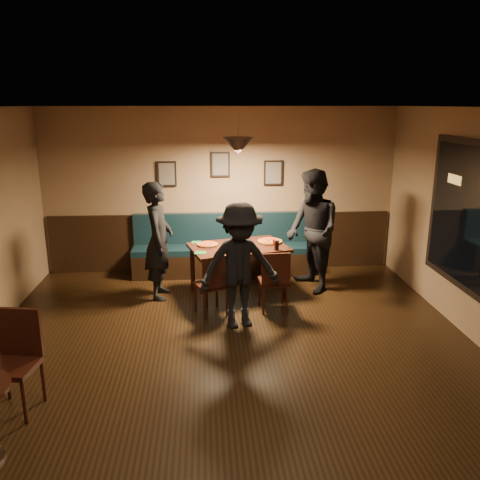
{
  "coord_description": "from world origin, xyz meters",
  "views": [
    {
      "loc": [
        -0.28,
        -4.92,
        2.84
      ],
      "look_at": [
        0.22,
        1.92,
        0.95
      ],
      "focal_mm": 37.18,
      "sensor_mm": 36.0,
      "label": 1
    }
  ],
  "objects_px": {
    "diner_right": "(313,231)",
    "soda_glass": "(277,245)",
    "diner_front": "(240,266)",
    "booth_bench": "(222,246)",
    "dining_table": "(238,270)",
    "cafe_chair_far": "(12,365)",
    "chair_near_left": "(211,284)",
    "diner_left": "(159,241)",
    "chair_near_right": "(273,280)",
    "tabasco_bottle": "(274,242)"
  },
  "relations": [
    {
      "from": "diner_right",
      "to": "soda_glass",
      "type": "relative_size",
      "value": 13.05
    },
    {
      "from": "soda_glass",
      "to": "diner_front",
      "type": "bearing_deg",
      "value": -124.08
    },
    {
      "from": "booth_bench",
      "to": "dining_table",
      "type": "height_order",
      "value": "booth_bench"
    },
    {
      "from": "soda_glass",
      "to": "cafe_chair_far",
      "type": "distance_m",
      "value": 3.91
    },
    {
      "from": "chair_near_left",
      "to": "diner_right",
      "type": "height_order",
      "value": "diner_right"
    },
    {
      "from": "diner_front",
      "to": "soda_glass",
      "type": "xyz_separation_m",
      "value": [
        0.61,
        0.9,
        0.01
      ]
    },
    {
      "from": "chair_near_left",
      "to": "diner_right",
      "type": "relative_size",
      "value": 0.46
    },
    {
      "from": "chair_near_left",
      "to": "diner_right",
      "type": "bearing_deg",
      "value": 3.82
    },
    {
      "from": "chair_near_left",
      "to": "diner_left",
      "type": "distance_m",
      "value": 1.12
    },
    {
      "from": "dining_table",
      "to": "diner_left",
      "type": "bearing_deg",
      "value": 167.02
    },
    {
      "from": "chair_near_right",
      "to": "soda_glass",
      "type": "relative_size",
      "value": 6.1
    },
    {
      "from": "dining_table",
      "to": "cafe_chair_far",
      "type": "relative_size",
      "value": 1.46
    },
    {
      "from": "dining_table",
      "to": "soda_glass",
      "type": "height_order",
      "value": "soda_glass"
    },
    {
      "from": "tabasco_bottle",
      "to": "diner_right",
      "type": "bearing_deg",
      "value": 9.13
    },
    {
      "from": "soda_glass",
      "to": "chair_near_left",
      "type": "bearing_deg",
      "value": -153.79
    },
    {
      "from": "booth_bench",
      "to": "chair_near_left",
      "type": "relative_size",
      "value": 3.42
    },
    {
      "from": "diner_right",
      "to": "diner_front",
      "type": "distance_m",
      "value": 1.74
    },
    {
      "from": "soda_glass",
      "to": "diner_left",
      "type": "bearing_deg",
      "value": 173.05
    },
    {
      "from": "soda_glass",
      "to": "tabasco_bottle",
      "type": "distance_m",
      "value": 0.24
    },
    {
      "from": "chair_near_left",
      "to": "soda_glass",
      "type": "distance_m",
      "value": 1.16
    },
    {
      "from": "booth_bench",
      "to": "diner_front",
      "type": "relative_size",
      "value": 1.82
    },
    {
      "from": "chair_near_right",
      "to": "cafe_chair_far",
      "type": "bearing_deg",
      "value": -144.02
    },
    {
      "from": "diner_right",
      "to": "tabasco_bottle",
      "type": "distance_m",
      "value": 0.64
    },
    {
      "from": "diner_right",
      "to": "diner_front",
      "type": "xyz_separation_m",
      "value": [
        -1.21,
        -1.24,
        -0.12
      ]
    },
    {
      "from": "dining_table",
      "to": "chair_near_left",
      "type": "distance_m",
      "value": 0.85
    },
    {
      "from": "chair_near_left",
      "to": "cafe_chair_far",
      "type": "relative_size",
      "value": 0.9
    },
    {
      "from": "tabasco_bottle",
      "to": "cafe_chair_far",
      "type": "distance_m",
      "value": 4.07
    },
    {
      "from": "diner_front",
      "to": "tabasco_bottle",
      "type": "bearing_deg",
      "value": 49.5
    },
    {
      "from": "diner_left",
      "to": "chair_near_right",
      "type": "bearing_deg",
      "value": -107.11
    },
    {
      "from": "booth_bench",
      "to": "soda_glass",
      "type": "distance_m",
      "value": 1.45
    },
    {
      "from": "dining_table",
      "to": "cafe_chair_far",
      "type": "distance_m",
      "value": 3.71
    },
    {
      "from": "chair_near_left",
      "to": "cafe_chair_far",
      "type": "xyz_separation_m",
      "value": [
        -1.89,
        -2.16,
        0.05
      ]
    },
    {
      "from": "dining_table",
      "to": "diner_left",
      "type": "relative_size",
      "value": 0.81
    },
    {
      "from": "tabasco_bottle",
      "to": "cafe_chair_far",
      "type": "xyz_separation_m",
      "value": [
        -2.85,
        -2.88,
        -0.33
      ]
    },
    {
      "from": "tabasco_bottle",
      "to": "chair_near_left",
      "type": "bearing_deg",
      "value": -143.26
    },
    {
      "from": "chair_near_right",
      "to": "diner_front",
      "type": "bearing_deg",
      "value": -138.79
    },
    {
      "from": "diner_left",
      "to": "tabasco_bottle",
      "type": "height_order",
      "value": "diner_left"
    },
    {
      "from": "booth_bench",
      "to": "diner_left",
      "type": "xyz_separation_m",
      "value": [
        -0.97,
        -0.97,
        0.38
      ]
    },
    {
      "from": "diner_right",
      "to": "tabasco_bottle",
      "type": "height_order",
      "value": "diner_right"
    },
    {
      "from": "dining_table",
      "to": "chair_near_left",
      "type": "bearing_deg",
      "value": -135.45
    },
    {
      "from": "booth_bench",
      "to": "chair_near_left",
      "type": "distance_m",
      "value": 1.68
    },
    {
      "from": "diner_left",
      "to": "booth_bench",
      "type": "bearing_deg",
      "value": -41.38
    },
    {
      "from": "booth_bench",
      "to": "chair_near_left",
      "type": "height_order",
      "value": "booth_bench"
    },
    {
      "from": "diner_front",
      "to": "tabasco_bottle",
      "type": "relative_size",
      "value": 13.62
    },
    {
      "from": "chair_near_left",
      "to": "diner_left",
      "type": "xyz_separation_m",
      "value": [
        -0.76,
        0.69,
        0.44
      ]
    },
    {
      "from": "dining_table",
      "to": "diner_right",
      "type": "xyz_separation_m",
      "value": [
        1.15,
        0.09,
        0.57
      ]
    },
    {
      "from": "dining_table",
      "to": "cafe_chair_far",
      "type": "xyz_separation_m",
      "value": [
        -2.32,
        -2.89,
        0.11
      ]
    },
    {
      "from": "dining_table",
      "to": "diner_front",
      "type": "bearing_deg",
      "value": -108.12
    },
    {
      "from": "dining_table",
      "to": "diner_right",
      "type": "distance_m",
      "value": 1.28
    },
    {
      "from": "diner_left",
      "to": "tabasco_bottle",
      "type": "xyz_separation_m",
      "value": [
        1.72,
        0.03,
        -0.06
      ]
    }
  ]
}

